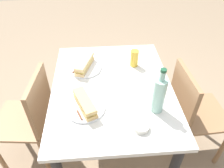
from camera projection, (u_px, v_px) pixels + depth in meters
ground_plane at (112, 148)px, 1.99m from camera, size 8.00×8.00×0.00m
dining_table at (112, 99)px, 1.57m from camera, size 1.06×0.83×0.76m
chair_far at (31, 117)px, 1.62m from camera, size 0.44×0.44×0.87m
chair_near at (191, 111)px, 1.67m from camera, size 0.42×0.42×0.87m
plate_near at (85, 108)px, 1.33m from camera, size 0.25×0.25×0.01m
baguette_sandwich_near at (85, 103)px, 1.30m from camera, size 0.24×0.15×0.07m
knife_near at (77, 111)px, 1.30m from camera, size 0.17×0.08×0.01m
plate_far at (85, 68)px, 1.64m from camera, size 0.25×0.25×0.01m
baguette_sandwich_far at (85, 64)px, 1.61m from camera, size 0.25×0.15×0.07m
knife_far at (77, 67)px, 1.64m from camera, size 0.17×0.08×0.01m
water_bottle at (159, 95)px, 1.25m from camera, size 0.08×0.08×0.31m
beer_glass at (134, 58)px, 1.64m from camera, size 0.06×0.06×0.13m
olive_bowl at (141, 127)px, 1.21m from camera, size 0.09×0.09×0.03m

